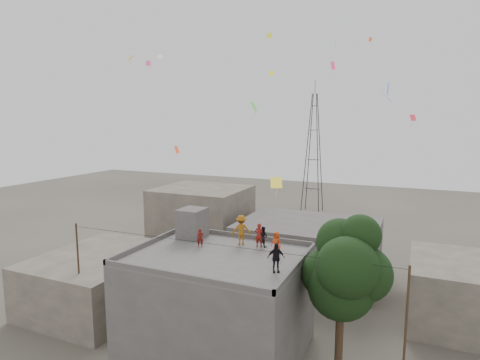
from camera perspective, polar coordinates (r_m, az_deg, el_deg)
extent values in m
plane|color=#413D35|center=(26.80, -3.18, -23.07)|extent=(140.00, 140.00, 0.00)
cube|color=#504D4A|center=(25.36, -3.24, -17.28)|extent=(10.00, 8.00, 6.00)
cube|color=#5D5A58|center=(24.20, -3.30, -10.75)|extent=(10.00, 8.00, 0.10)
cube|color=#504D4A|center=(27.52, 0.46, -7.92)|extent=(10.00, 0.15, 0.30)
cube|color=#504D4A|center=(20.94, -8.36, -13.37)|extent=(10.00, 0.15, 0.30)
cube|color=#504D4A|center=(22.43, 8.20, -11.86)|extent=(0.15, 8.00, 0.30)
cube|color=#504D4A|center=(26.65, -12.88, -8.69)|extent=(0.15, 8.00, 0.30)
cube|color=#504D4A|center=(27.56, -6.79, -6.12)|extent=(1.60, 1.80, 2.00)
cube|color=#575044|center=(33.22, -19.16, -13.23)|extent=(8.00, 10.00, 4.00)
cube|color=#504D4A|center=(37.16, 9.64, -9.71)|extent=(12.00, 9.00, 5.00)
cube|color=#575044|center=(42.99, -5.40, -5.74)|extent=(9.00, 8.00, 7.00)
cube|color=#575044|center=(32.70, 29.18, -13.83)|extent=(7.00, 8.00, 4.40)
cylinder|color=black|center=(24.24, 13.89, -21.50)|extent=(0.44, 0.44, 4.00)
cylinder|color=black|center=(23.55, 14.46, -18.04)|extent=(0.64, 0.91, 2.14)
sphere|color=black|center=(22.82, 14.19, -14.50)|extent=(3.60, 3.60, 3.60)
sphere|color=black|center=(22.67, 17.20, -12.61)|extent=(3.00, 3.00, 3.00)
sphere|color=black|center=(23.28, 12.20, -12.91)|extent=(2.80, 2.80, 2.80)
sphere|color=black|center=(21.52, 15.02, -11.97)|extent=(3.20, 3.20, 3.20)
sphere|color=black|center=(22.96, 14.03, -8.52)|extent=(2.60, 2.60, 2.60)
sphere|color=black|center=(22.36, 16.75, -7.49)|extent=(2.20, 2.20, 2.20)
cylinder|color=black|center=(29.32, -21.90, -12.76)|extent=(0.12, 0.12, 7.40)
cylinder|color=black|center=(21.87, 22.42, -20.32)|extent=(0.12, 0.12, 7.40)
cylinder|color=black|center=(22.56, -3.65, -9.11)|extent=(20.00, 0.52, 0.02)
cylinder|color=black|center=(61.60, 9.42, 3.66)|extent=(1.27, 1.27, 18.01)
cylinder|color=black|center=(61.20, 10.96, 3.59)|extent=(1.27, 1.27, 18.01)
cylinder|color=black|center=(62.85, 11.32, 3.71)|extent=(1.27, 1.27, 18.01)
cylinder|color=black|center=(63.25, 9.81, 3.78)|extent=(1.27, 1.27, 18.01)
cube|color=black|center=(62.88, 10.25, -1.22)|extent=(2.36, 0.08, 0.08)
cube|color=black|center=(62.88, 10.25, -1.22)|extent=(0.08, 2.36, 0.08)
cube|color=black|center=(62.30, 10.36, 2.86)|extent=(1.81, 0.08, 0.08)
cube|color=black|center=(62.30, 10.36, 2.86)|extent=(0.08, 1.81, 0.08)
cube|color=black|center=(62.04, 10.47, 7.00)|extent=(1.26, 0.08, 0.08)
cube|color=black|center=(62.04, 10.47, 7.00)|extent=(0.08, 1.26, 0.08)
cube|color=black|center=(62.06, 10.56, 10.32)|extent=(0.82, 0.08, 0.08)
cube|color=black|center=(62.06, 10.56, 10.32)|extent=(0.08, 0.82, 0.08)
cylinder|color=black|center=(62.22, 10.63, 12.90)|extent=(0.08, 0.08, 2.00)
imported|color=maroon|center=(25.45, 2.73, -7.84)|extent=(0.60, 0.43, 1.53)
imported|color=#C23E16|center=(24.22, 5.22, -8.92)|extent=(0.76, 0.60, 1.37)
imported|color=black|center=(25.60, 3.30, -8.03)|extent=(0.77, 0.69, 1.30)
imported|color=black|center=(21.46, 5.12, -10.96)|extent=(0.99, 0.79, 1.57)
imported|color=#9C5911|center=(25.87, 0.18, -7.11)|extent=(1.44, 1.21, 1.93)
imported|color=maroon|center=(25.56, -5.68, -8.22)|extent=(0.51, 0.45, 1.18)
plane|color=red|center=(27.92, -8.98, 4.29)|extent=(0.21, 0.51, 0.47)
plane|color=#FF2875|center=(29.40, 13.06, 15.58)|extent=(0.42, 0.49, 0.52)
plane|color=yellow|center=(35.12, 4.48, 14.91)|extent=(0.41, 0.28, 0.34)
plane|color=blue|center=(22.79, 20.30, 12.08)|extent=(0.03, 0.60, 0.60)
plane|color=silver|center=(38.38, -11.33, 16.85)|extent=(0.43, 0.33, 0.34)
plane|color=#EC401A|center=(36.10, 18.04, 18.49)|extent=(0.24, 0.30, 0.32)
plane|color=green|center=(22.82, 1.99, 10.40)|extent=(0.29, 0.59, 0.52)
plane|color=#E4354A|center=(26.92, 23.38, 8.13)|extent=(0.43, 0.41, 0.37)
plane|color=gold|center=(27.07, -15.26, 16.39)|extent=(0.54, 0.58, 0.34)
plane|color=#509FF2|center=(36.98, 13.40, 18.46)|extent=(0.09, 0.31, 0.31)
plane|color=#DC458B|center=(35.42, -12.91, 15.88)|extent=(0.36, 0.35, 0.38)
plane|color=yellow|center=(22.59, 5.19, -0.36)|extent=(0.69, 0.51, 0.60)
plane|color=#D0E222|center=(33.69, 4.23, 19.82)|extent=(0.46, 0.49, 0.36)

